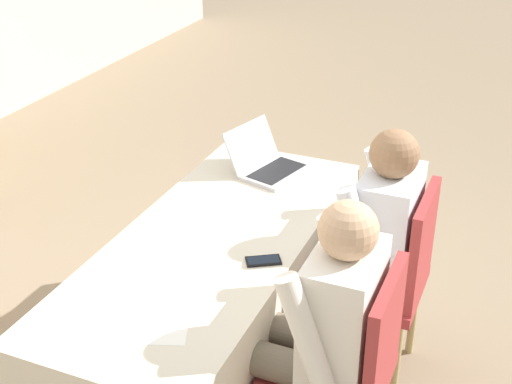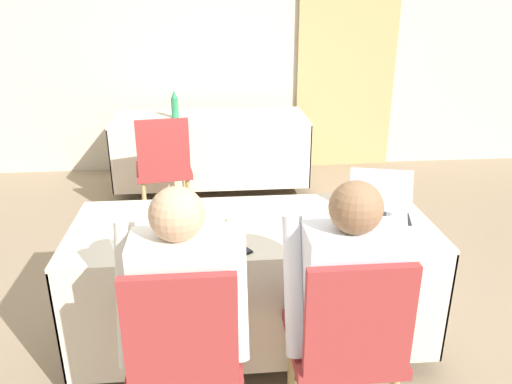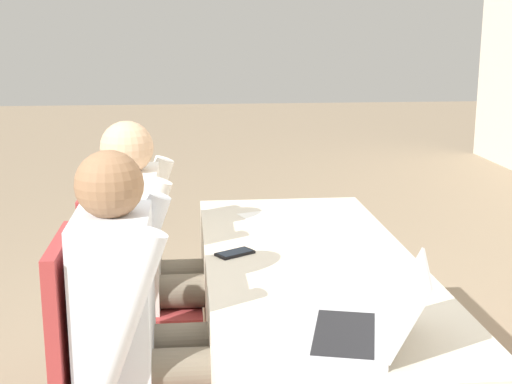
# 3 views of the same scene
# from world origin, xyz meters

# --- Properties ---
(ground_plane) EXTENTS (24.00, 24.00, 0.00)m
(ground_plane) POSITION_xyz_m (0.00, 0.00, 0.00)
(ground_plane) COLOR gray
(wall_back) EXTENTS (12.00, 0.06, 2.70)m
(wall_back) POSITION_xyz_m (0.00, 3.11, 1.35)
(wall_back) COLOR beige
(wall_back) RESTS_ON ground_plane
(curtain_panel) EXTENTS (1.06, 0.04, 2.65)m
(curtain_panel) POSITION_xyz_m (1.27, 3.05, 1.33)
(curtain_panel) COLOR tan
(curtain_panel) RESTS_ON ground_plane
(conference_table_near) EXTENTS (1.82, 0.74, 0.73)m
(conference_table_near) POSITION_xyz_m (0.00, 0.00, 0.55)
(conference_table_near) COLOR beige
(conference_table_near) RESTS_ON ground_plane
(conference_table_far) EXTENTS (1.82, 0.74, 0.73)m
(conference_table_far) POSITION_xyz_m (-0.19, 2.41, 0.55)
(conference_table_far) COLOR beige
(conference_table_far) RESTS_ON ground_plane
(laptop) EXTENTS (0.40, 0.39, 0.21)m
(laptop) POSITION_xyz_m (0.67, 0.02, 0.77)
(laptop) COLOR #B7B7BC
(laptop) RESTS_ON conference_table_near
(cell_phone) EXTENTS (0.13, 0.15, 0.01)m
(cell_phone) POSITION_xyz_m (-0.09, -0.26, 0.73)
(cell_phone) COLOR black
(cell_phone) RESTS_ON conference_table_near
(paper_beside_laptop) EXTENTS (0.30, 0.35, 0.00)m
(paper_beside_laptop) POSITION_xyz_m (-0.60, -0.04, 0.73)
(paper_beside_laptop) COLOR white
(paper_beside_laptop) RESTS_ON conference_table_near
(water_bottle) EXTENTS (0.07, 0.07, 0.27)m
(water_bottle) POSITION_xyz_m (-0.52, 2.38, 0.85)
(water_bottle) COLOR #288456
(water_bottle) RESTS_ON conference_table_far
(chair_near_left) EXTENTS (0.44, 0.44, 0.93)m
(chair_near_left) POSITION_xyz_m (-0.32, -0.68, 0.52)
(chair_near_left) COLOR tan
(chair_near_left) RESTS_ON ground_plane
(chair_near_right) EXTENTS (0.44, 0.44, 0.93)m
(chair_near_right) POSITION_xyz_m (0.32, -0.68, 0.52)
(chair_near_right) COLOR tan
(chair_near_right) RESTS_ON ground_plane
(chair_far_spare) EXTENTS (0.50, 0.50, 0.93)m
(chair_far_spare) POSITION_xyz_m (-0.58, 1.61, 0.52)
(chair_far_spare) COLOR tan
(chair_far_spare) RESTS_ON ground_plane
(person_checkered_shirt) EXTENTS (0.50, 0.52, 1.19)m
(person_checkered_shirt) POSITION_xyz_m (-0.32, -0.57, 0.68)
(person_checkered_shirt) COLOR #665B4C
(person_checkered_shirt) RESTS_ON ground_plane
(person_white_shirt) EXTENTS (0.50, 0.52, 1.19)m
(person_white_shirt) POSITION_xyz_m (0.32, -0.57, 0.68)
(person_white_shirt) COLOR #665B4C
(person_white_shirt) RESTS_ON ground_plane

